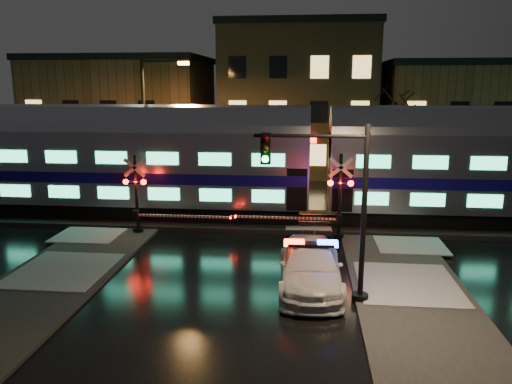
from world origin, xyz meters
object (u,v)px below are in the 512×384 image
police_car (310,266)px  crossing_signal_left (144,203)px  streetlight (149,121)px  crossing_signal_right (332,205)px  traffic_light (335,210)px

police_car → crossing_signal_left: size_ratio=1.00×
police_car → streetlight: size_ratio=0.63×
police_car → crossing_signal_left: 9.82m
crossing_signal_right → streetlight: size_ratio=0.66×
crossing_signal_left → traffic_light: 11.18m
crossing_signal_right → traffic_light: 7.01m
crossing_signal_right → crossing_signal_left: (-8.97, -0.00, -0.08)m
crossing_signal_left → streetlight: size_ratio=0.63×
crossing_signal_left → traffic_light: size_ratio=0.92×
police_car → crossing_signal_right: (1.00, 5.67, 0.89)m
traffic_light → crossing_signal_left: bearing=151.1°
police_car → streetlight: (-9.67, 12.37, 4.23)m
crossing_signal_left → streetlight: 7.71m
crossing_signal_right → traffic_light: traffic_light is taller
police_car → traffic_light: traffic_light is taller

